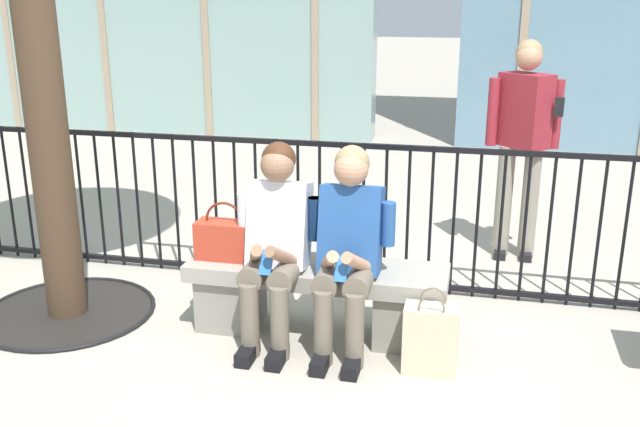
# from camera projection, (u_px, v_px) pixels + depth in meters

# --- Properties ---
(ground_plane) EXTENTS (60.00, 60.00, 0.00)m
(ground_plane) POSITION_uv_depth(u_px,v_px,m) (316.00, 332.00, 4.47)
(ground_plane) COLOR #A8A091
(stone_bench) EXTENTS (1.60, 0.44, 0.45)m
(stone_bench) POSITION_uv_depth(u_px,v_px,m) (316.00, 292.00, 4.39)
(stone_bench) COLOR gray
(stone_bench) RESTS_ON ground
(seated_person_with_phone) EXTENTS (0.52, 0.66, 1.21)m
(seated_person_with_phone) POSITION_uv_depth(u_px,v_px,m) (275.00, 238.00, 4.20)
(seated_person_with_phone) COLOR #6B6051
(seated_person_with_phone) RESTS_ON ground
(seated_person_companion) EXTENTS (0.52, 0.66, 1.21)m
(seated_person_companion) POSITION_uv_depth(u_px,v_px,m) (348.00, 244.00, 4.11)
(seated_person_companion) COLOR #6B6051
(seated_person_companion) RESTS_ON ground
(handbag_on_bench) EXTENTS (0.36, 0.17, 0.37)m
(handbag_on_bench) POSITION_uv_depth(u_px,v_px,m) (225.00, 239.00, 4.41)
(handbag_on_bench) COLOR #B23823
(handbag_on_bench) RESTS_ON stone_bench
(shopping_bag) EXTENTS (0.30, 0.17, 0.49)m
(shopping_bag) POSITION_uv_depth(u_px,v_px,m) (430.00, 339.00, 3.95)
(shopping_bag) COLOR beige
(shopping_bag) RESTS_ON ground
(bystander_at_railing) EXTENTS (0.55, 0.42, 1.71)m
(bystander_at_railing) POSITION_uv_depth(u_px,v_px,m) (522.00, 134.00, 5.45)
(bystander_at_railing) COLOR gray
(bystander_at_railing) RESTS_ON ground
(plaza_railing) EXTENTS (8.83, 0.04, 1.06)m
(plaza_railing) POSITION_uv_depth(u_px,v_px,m) (341.00, 214.00, 5.02)
(plaza_railing) COLOR black
(plaza_railing) RESTS_ON ground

